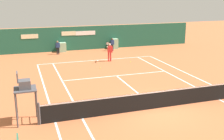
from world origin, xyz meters
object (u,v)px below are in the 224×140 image
Objects in this scene: ball_kid_right_post at (58,47)px; ball_kid_centre_post at (112,44)px; player_on_baseline at (110,51)px; tennis_ball_mid_court at (100,68)px; umpire_chair at (25,88)px; tennis_ball_by_sideline at (131,62)px.

ball_kid_right_post is 1.02× the size of ball_kid_centre_post.
tennis_ball_mid_court is at bearing 65.95° from player_on_baseline.
umpire_chair reaches higher than ball_kid_centre_post.
umpire_chair is at bearing -133.62° from tennis_ball_by_sideline.
ball_kid_right_post is 5.70m from ball_kid_centre_post.
ball_kid_centre_post is (1.73, 4.47, -0.19)m from player_on_baseline.
ball_kid_right_post is 7.80m from tennis_ball_by_sideline.
player_on_baseline is 1.36× the size of ball_kid_right_post.
ball_kid_centre_post reaches higher than tennis_ball_mid_court.
ball_kid_right_post is 7.09m from tennis_ball_mid_court.
ball_kid_right_post is at bearing 166.79° from umpire_chair.
player_on_baseline is (7.47, 10.47, -0.71)m from umpire_chair.
umpire_chair is at bearing 55.76° from ball_kid_centre_post.
player_on_baseline is at bearing 66.17° from ball_kid_centre_post.
player_on_baseline reaches higher than tennis_ball_mid_court.
umpire_chair is 12.88m from player_on_baseline.
player_on_baseline is 2.76m from tennis_ball_mid_court.
umpire_chair is 17.57m from ball_kid_centre_post.
tennis_ball_by_sideline is (5.63, -5.35, -0.75)m from ball_kid_right_post.
ball_kid_right_post is (-3.96, 4.47, -0.18)m from player_on_baseline.
player_on_baseline is at bearing 55.02° from tennis_ball_mid_court.
player_on_baseline is at bearing 144.50° from umpire_chair.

